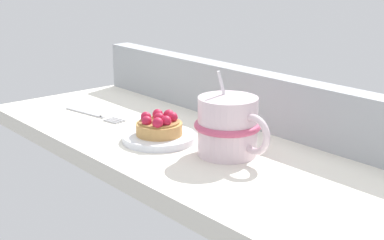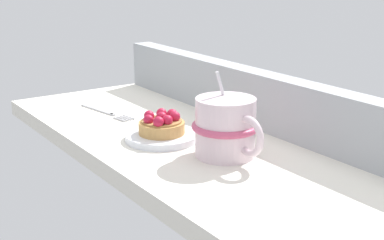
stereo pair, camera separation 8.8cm
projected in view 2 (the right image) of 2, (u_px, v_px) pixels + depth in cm
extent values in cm
cube|color=silver|center=(189.00, 147.00, 94.30)|extent=(84.46, 33.47, 2.94)
cube|color=#9EA3A8|center=(256.00, 98.00, 100.44)|extent=(82.77, 4.21, 9.86)
cylinder|color=silver|center=(162.00, 137.00, 93.18)|extent=(12.27, 12.27, 1.12)
cylinder|color=silver|center=(162.00, 138.00, 93.26)|extent=(6.75, 6.75, 0.56)
cylinder|color=tan|center=(162.00, 128.00, 92.74)|extent=(7.67, 7.67, 1.98)
cylinder|color=#A37942|center=(162.00, 121.00, 92.42)|extent=(6.75, 6.75, 0.30)
sphere|color=#B71938|center=(161.00, 117.00, 92.23)|extent=(1.83, 1.83, 1.83)
sphere|color=#B71938|center=(169.00, 121.00, 90.12)|extent=(1.77, 1.77, 1.77)
sphere|color=#B71938|center=(175.00, 117.00, 92.34)|extent=(1.78, 1.78, 1.78)
sphere|color=#B71938|center=(172.00, 114.00, 93.81)|extent=(1.85, 1.85, 1.85)
sphere|color=#B71938|center=(162.00, 113.00, 94.63)|extent=(1.81, 1.81, 1.81)
sphere|color=#B71938|center=(149.00, 116.00, 93.31)|extent=(1.76, 1.76, 1.76)
sphere|color=#B71938|center=(148.00, 120.00, 91.13)|extent=(1.68, 1.68, 1.68)
sphere|color=#B71938|center=(158.00, 121.00, 89.78)|extent=(1.79, 1.79, 1.79)
cylinder|color=silver|center=(225.00, 127.00, 84.73)|extent=(9.19, 9.19, 9.08)
torus|color=#C64C70|center=(225.00, 126.00, 84.69)|extent=(10.33, 10.33, 1.09)
torus|color=silver|center=(249.00, 137.00, 80.40)|extent=(6.12, 1.03, 6.12)
cylinder|color=silver|center=(222.00, 90.00, 85.06)|extent=(0.59, 2.58, 6.21)
cube|color=#B7B7BC|center=(97.00, 109.00, 110.91)|extent=(10.24, 2.48, 0.60)
cube|color=#B7B7BC|center=(113.00, 114.00, 107.40)|extent=(1.28, 0.76, 0.60)
cube|color=#B7B7BC|center=(119.00, 119.00, 104.27)|extent=(3.49, 0.84, 0.60)
cube|color=#B7B7BC|center=(122.00, 118.00, 104.76)|extent=(3.49, 0.84, 0.60)
cube|color=#B7B7BC|center=(126.00, 117.00, 105.25)|extent=(3.49, 0.84, 0.60)
cube|color=#B7B7BC|center=(129.00, 116.00, 105.75)|extent=(3.49, 0.84, 0.60)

